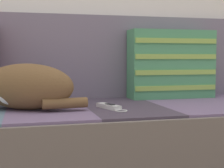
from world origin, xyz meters
name	(u,v)px	position (x,y,z in m)	size (l,w,h in m)	color
couch	(84,147)	(0.00, 0.16, 0.19)	(2.12, 0.78, 0.38)	#3D3838
sofa_backrest	(73,57)	(0.00, 0.48, 0.59)	(2.08, 0.14, 0.43)	slate
throw_pillow_striped	(171,64)	(0.50, 0.33, 0.56)	(0.45, 0.14, 0.36)	#4C9366
sleeping_cat	(23,88)	(-0.26, 0.10, 0.47)	(0.45, 0.33, 0.19)	brown
game_remote_near	(110,107)	(0.09, 0.03, 0.39)	(0.10, 0.19, 0.02)	white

